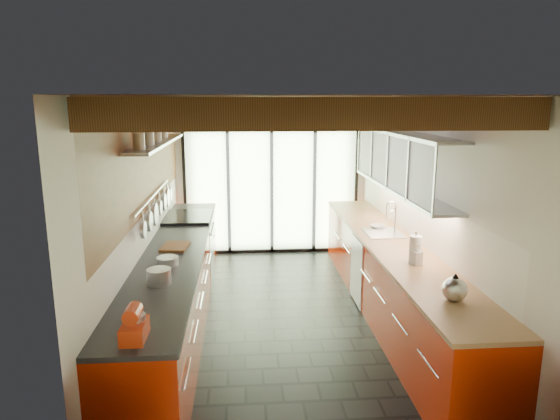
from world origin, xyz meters
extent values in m
plane|color=black|center=(0.00, 0.00, 0.00)|extent=(5.50, 5.50, 0.00)
plane|color=silver|center=(0.00, 2.75, 1.30)|extent=(3.20, 0.00, 3.20)
plane|color=silver|center=(0.00, -2.75, 1.30)|extent=(3.20, 0.00, 3.20)
plane|color=silver|center=(-1.60, 0.00, 1.30)|extent=(0.00, 5.50, 5.50)
plane|color=silver|center=(1.60, 0.00, 1.30)|extent=(0.00, 5.50, 5.50)
plane|color=#472814|center=(0.00, 0.00, 2.60)|extent=(5.50, 5.50, 0.00)
cube|color=#593316|center=(0.00, -2.25, 2.48)|extent=(3.14, 0.14, 0.22)
cube|color=#593316|center=(0.00, -1.35, 2.48)|extent=(3.14, 0.14, 0.22)
cube|color=#593316|center=(0.00, -0.45, 2.48)|extent=(3.14, 0.14, 0.22)
cube|color=#593316|center=(0.00, 0.45, 2.48)|extent=(3.14, 0.14, 0.22)
cube|color=#593316|center=(0.00, 1.35, 2.48)|extent=(3.14, 0.14, 0.22)
cube|color=#593316|center=(0.00, 2.25, 2.48)|extent=(3.14, 0.14, 0.22)
cube|color=brown|center=(0.00, 2.71, 2.35)|extent=(3.14, 0.06, 0.50)
plane|color=brown|center=(-1.57, 0.20, 1.98)|extent=(0.00, 4.90, 4.90)
plane|color=#C6EAAD|center=(0.00, 2.73, 1.08)|extent=(2.90, 0.00, 2.90)
cube|color=black|center=(-1.45, 2.72, 1.07)|extent=(0.05, 0.04, 2.15)
cube|color=black|center=(1.45, 2.72, 1.07)|extent=(0.05, 0.04, 2.15)
cube|color=black|center=(0.00, 2.69, 1.07)|extent=(0.06, 0.05, 2.15)
cube|color=black|center=(0.00, 2.69, 2.15)|extent=(2.90, 0.05, 0.06)
cylinder|color=red|center=(0.00, 2.67, 2.35)|extent=(0.34, 0.04, 0.34)
cylinder|color=beige|center=(0.00, 2.65, 2.35)|extent=(0.28, 0.02, 0.28)
cube|color=#AF2005|center=(-1.28, 0.00, 0.44)|extent=(0.65, 5.00, 0.88)
cube|color=black|center=(-1.28, 0.00, 0.90)|extent=(0.68, 5.00, 0.04)
cube|color=silver|center=(-1.28, 1.45, 0.44)|extent=(0.66, 0.90, 0.90)
cube|color=black|center=(-1.28, 1.45, 0.93)|extent=(0.65, 0.90, 0.06)
cube|color=#AF2005|center=(1.28, 0.00, 0.44)|extent=(0.65, 5.00, 0.88)
cube|color=#A2734E|center=(1.28, 0.00, 0.90)|extent=(0.68, 5.00, 0.04)
cube|color=white|center=(0.95, 0.40, 0.44)|extent=(0.02, 0.60, 0.84)
cube|color=silver|center=(1.28, 0.40, 0.93)|extent=(0.45, 0.52, 0.02)
cylinder|color=silver|center=(1.42, 0.40, 1.10)|extent=(0.02, 0.02, 0.34)
torus|color=silver|center=(1.36, 0.40, 1.27)|extent=(0.14, 0.02, 0.14)
plane|color=silver|center=(1.26, 0.30, 1.85)|extent=(0.00, 3.00, 3.00)
cube|color=#9EA0A5|center=(1.43, 0.30, 1.51)|extent=(0.34, 3.00, 0.03)
cube|color=#9EA0A5|center=(1.43, 0.30, 2.19)|extent=(0.34, 3.00, 0.03)
cylinder|color=silver|center=(-1.54, 0.30, 1.47)|extent=(0.02, 2.20, 0.02)
cube|color=silver|center=(-1.45, 0.20, 2.10)|extent=(0.28, 2.60, 0.03)
cylinder|color=silver|center=(-1.50, -0.60, 1.29)|extent=(0.04, 0.18, 0.18)
cylinder|color=silver|center=(-1.50, -0.25, 1.29)|extent=(0.04, 0.22, 0.22)
cylinder|color=silver|center=(-1.50, 0.10, 1.29)|extent=(0.04, 0.26, 0.26)
cylinder|color=silver|center=(-1.50, 0.45, 1.29)|extent=(0.04, 0.18, 0.18)
cylinder|color=silver|center=(-1.50, 0.80, 1.29)|extent=(0.04, 0.22, 0.22)
cylinder|color=silver|center=(-1.50, 1.10, 1.29)|extent=(0.04, 0.26, 0.26)
cylinder|color=silver|center=(-1.50, 1.35, 1.29)|extent=(0.04, 0.18, 0.18)
cube|color=red|center=(-1.27, -2.25, 0.98)|extent=(0.17, 0.29, 0.12)
cylinder|color=red|center=(-1.27, -2.27, 1.12)|extent=(0.11, 0.18, 0.11)
cylinder|color=silver|center=(-1.27, -2.20, 1.02)|extent=(0.14, 0.14, 0.12)
cylinder|color=silver|center=(-1.27, -1.16, 0.99)|extent=(0.23, 0.23, 0.14)
cylinder|color=silver|center=(-1.27, -0.63, 0.96)|extent=(0.27, 0.27, 0.09)
cube|color=brown|center=(-1.27, -0.03, 0.94)|extent=(0.32, 0.42, 0.03)
sphere|color=silver|center=(1.27, -1.74, 1.02)|extent=(0.24, 0.24, 0.21)
cone|color=black|center=(1.27, -1.74, 1.14)|extent=(0.09, 0.09, 0.06)
cylinder|color=silver|center=(1.27, -1.63, 1.03)|extent=(0.04, 0.08, 0.05)
cylinder|color=white|center=(1.27, -0.76, 1.06)|extent=(0.15, 0.15, 0.29)
cylinder|color=silver|center=(1.27, -0.76, 1.24)|extent=(0.03, 0.03, 0.05)
imported|color=silver|center=(1.27, -0.81, 1.03)|extent=(0.12, 0.13, 0.21)
imported|color=silver|center=(1.27, 0.68, 0.94)|extent=(0.23, 0.23, 0.05)
camera|label=1|loc=(-0.50, -5.56, 2.57)|focal=32.00mm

